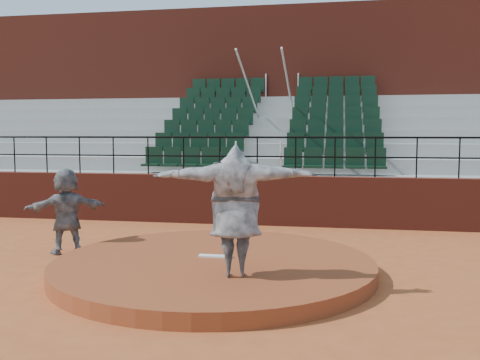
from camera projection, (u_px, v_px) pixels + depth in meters
The scene contains 9 objects.
ground at pixel (214, 273), 9.21m from camera, with size 90.00×90.00×0.00m, color #AE5227.
pitchers_mound at pixel (214, 266), 9.20m from camera, with size 5.50×5.50×0.25m, color brown.
pitching_rubber at pixel (216, 256), 9.34m from camera, with size 0.60×0.15×0.03m, color white.
boundary_wall at pixel (257, 200), 14.06m from camera, with size 24.00×0.30×1.30m, color maroon.
wall_railing at pixel (257, 148), 13.93m from camera, with size 24.04×0.05×1.03m.
seating_deck at pixel (274, 163), 17.56m from camera, with size 24.00×5.97×4.63m.
press_box_facade at pixel (286, 104), 21.25m from camera, with size 24.00×3.00×7.10m, color maroon.
pitcher at pixel (235, 211), 8.05m from camera, with size 2.44×0.66×1.99m, color black.
fielder at pixel (66, 211), 10.71m from camera, with size 1.59×0.51×1.72m, color black.
Camera 1 is at (2.08, -8.81, 2.42)m, focal length 40.00 mm.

